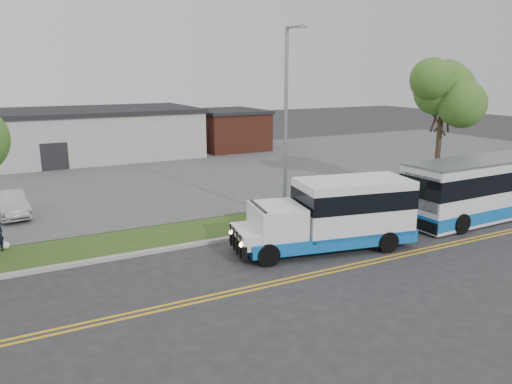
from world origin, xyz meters
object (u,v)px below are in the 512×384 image
parked_car_a (10,204)px  tree_east (443,94)px  shuttle_bus (336,212)px  transit_bus (495,186)px  streetlight_near (287,118)px

parked_car_a → tree_east: bearing=-23.0°
shuttle_bus → transit_bus: 10.37m
streetlight_near → parked_car_a: streetlight_near is taller
streetlight_near → shuttle_bus: (-0.26, -4.67, -3.64)m
tree_east → streetlight_near: 11.05m
tree_east → transit_bus: bearing=-100.5°
streetlight_near → shuttle_bus: bearing=-93.2°
parked_car_a → shuttle_bus: bearing=-50.5°
shuttle_bus → parked_car_a: (-12.30, 11.59, -0.83)m
streetlight_near → parked_car_a: size_ratio=2.35×
tree_east → streetlight_near: size_ratio=0.88×
tree_east → parked_car_a: 25.08m
parked_car_a → transit_bus: bearing=-34.0°
tree_east → transit_bus: size_ratio=0.73×
streetlight_near → transit_bus: bearing=-24.1°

